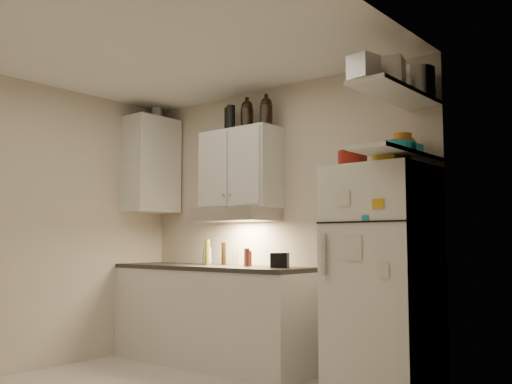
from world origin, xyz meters
The scene contains 35 objects.
ceiling centered at (0.00, 0.00, 2.61)m, with size 3.20×3.00×0.02m, color white.
back_wall centered at (0.00, 1.51, 1.30)m, with size 3.20×0.02×2.60m, color beige.
left_wall centered at (-1.61, 0.00, 1.30)m, with size 0.02×3.00×2.60m, color beige.
right_wall centered at (1.61, 0.00, 1.30)m, with size 0.02×3.00×2.60m, color beige.
base_cabinet centered at (-0.55, 1.20, 0.44)m, with size 2.10×0.60×0.88m, color silver.
countertop centered at (-0.55, 1.20, 0.90)m, with size 2.10×0.62×0.04m, color #2D2A26.
upper_cabinet centered at (-0.30, 1.33, 1.83)m, with size 0.80×0.33×0.75m, color silver.
side_cabinet centered at (-1.44, 1.20, 1.95)m, with size 0.33×0.55×1.00m, color silver.
range_hood centered at (-0.30, 1.27, 1.39)m, with size 0.76×0.46×0.12m, color silver.
fridge centered at (1.25, 1.16, 0.85)m, with size 0.70×0.68×1.70m, color white.
shelf_hi centered at (1.45, 1.02, 2.20)m, with size 0.30×0.95×0.03m, color silver.
shelf_lo centered at (1.45, 1.02, 1.76)m, with size 0.30×0.95×0.03m, color silver.
knife_strip centered at (0.70, 1.49, 1.32)m, with size 0.42×0.02×0.03m, color black.
dutch_oven centered at (1.06, 1.07, 1.76)m, with size 0.22×0.22×0.13m, color maroon.
book_stack centered at (1.39, 1.04, 1.74)m, with size 0.19×0.23×0.08m, color gold.
spice_jar centered at (1.30, 1.15, 1.74)m, with size 0.05×0.05×0.09m, color silver.
stock_pot centered at (1.47, 1.29, 2.32)m, with size 0.31×0.31×0.22m, color silver.
tin_a centered at (1.46, 0.90, 2.32)m, with size 0.20×0.18×0.20m, color #AAAAAD.
tin_b centered at (1.41, 0.62, 2.30)m, with size 0.17×0.17×0.17m, color #AAAAAD.
bowl_teal centered at (1.40, 1.31, 1.82)m, with size 0.23×0.23×0.09m, color teal.
bowl_orange centered at (1.35, 1.32, 1.89)m, with size 0.18×0.18×0.05m, color #E15015.
bowl_yellow centered at (1.35, 1.32, 1.94)m, with size 0.14×0.14×0.05m, color orange.
plates centered at (1.45, 1.01, 1.81)m, with size 0.27×0.27×0.07m, color teal.
growler_a centered at (-0.22, 1.33, 2.34)m, with size 0.12×0.12×0.28m, color black, non-canonical shape.
growler_b centered at (0.00, 1.35, 2.34)m, with size 0.12×0.12×0.28m, color black, non-canonical shape.
thermos_a centered at (-0.36, 1.27, 2.32)m, with size 0.08×0.08×0.24m, color black.
thermos_b centered at (-0.48, 1.36, 2.32)m, with size 0.09×0.09×0.25m, color black.
side_jar centered at (-1.50, 1.31, 2.52)m, with size 0.11×0.11×0.15m, color silver.
soap_bottle centered at (-0.71, 1.31, 1.05)m, with size 0.10×0.10×0.26m, color silver.
pepper_mill centered at (-0.13, 1.23, 1.00)m, with size 0.05×0.05×0.16m, color maroon.
oil_bottle centered at (-0.63, 1.23, 1.04)m, with size 0.05×0.05×0.24m, color #5E6118.
vinegar_bottle centered at (-0.52, 1.34, 1.03)m, with size 0.04×0.04×0.21m, color black.
clear_bottle centered at (-0.34, 1.31, 1.01)m, with size 0.06×0.06×0.17m, color silver.
red_jar centered at (-0.20, 1.33, 0.99)m, with size 0.07×0.07×0.14m, color maroon.
caddy centered at (0.24, 1.23, 0.98)m, with size 0.15×0.11×0.13m, color black.
Camera 1 is at (3.23, -2.70, 1.14)m, focal length 40.00 mm.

